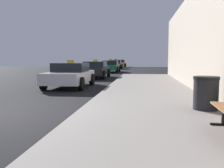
% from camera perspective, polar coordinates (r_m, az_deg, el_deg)
% --- Properties ---
extents(ground_plane, '(80.00, 80.00, 0.00)m').
position_cam_1_polar(ground_plane, '(7.65, -22.31, -6.09)').
color(ground_plane, black).
extents(sidewalk, '(4.00, 32.00, 0.15)m').
position_cam_1_polar(sidewalk, '(6.70, 9.37, -6.73)').
color(sidewalk, gray).
rests_on(sidewalk, ground_plane).
extents(trash_bin, '(0.68, 0.68, 0.88)m').
position_cam_1_polar(trash_bin, '(7.26, 20.12, -1.86)').
color(trash_bin, black).
rests_on(trash_bin, sidewalk).
extents(car_silver, '(2.06, 4.10, 1.43)m').
position_cam_1_polar(car_silver, '(13.67, -9.31, 2.02)').
color(car_silver, '#B7B7BF').
rests_on(car_silver, ground_plane).
extents(car_black, '(2.02, 4.37, 1.43)m').
position_cam_1_polar(car_black, '(19.96, -3.81, 3.22)').
color(car_black, black).
rests_on(car_black, ground_plane).
extents(car_green, '(2.03, 4.39, 1.43)m').
position_cam_1_polar(car_green, '(28.30, -0.42, 3.97)').
color(car_green, '#196638').
rests_on(car_green, ground_plane).
extents(car_red, '(2.01, 4.06, 1.43)m').
position_cam_1_polar(car_red, '(37.94, 0.71, 4.41)').
color(car_red, red).
rests_on(car_red, ground_plane).
extents(car_yellow, '(1.98, 4.07, 1.27)m').
position_cam_1_polar(car_yellow, '(45.72, 1.81, 4.62)').
color(car_yellow, yellow).
rests_on(car_yellow, ground_plane).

